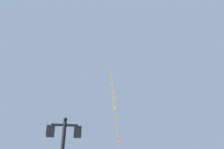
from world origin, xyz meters
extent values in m
sphere|color=black|center=(-1.69, 7.16, 4.73)|extent=(0.16, 0.16, 0.16)
cube|color=black|center=(-1.69, 7.16, 4.50)|extent=(1.02, 0.08, 0.08)
cube|color=black|center=(-2.19, 7.16, 4.25)|extent=(0.28, 0.28, 0.40)
cube|color=beige|center=(-2.19, 7.16, 4.25)|extent=(0.19, 0.19, 0.30)
cube|color=black|center=(-1.18, 7.16, 4.25)|extent=(0.28, 0.28, 0.40)
cube|color=beige|center=(-1.18, 7.16, 4.25)|extent=(0.19, 0.19, 0.30)
cylinder|color=silver|center=(2.36, 21.24, 7.05)|extent=(0.03, 1.03, 1.53)
cylinder|color=silver|center=(2.37, 22.25, 8.57)|extent=(0.03, 1.03, 1.53)
cylinder|color=silver|center=(2.39, 23.27, 10.08)|extent=(0.03, 1.03, 1.53)
cylinder|color=silver|center=(2.40, 24.28, 11.59)|extent=(0.03, 1.03, 1.53)
cylinder|color=silver|center=(2.41, 25.30, 13.11)|extent=(0.03, 1.03, 1.53)
cylinder|color=silver|center=(2.43, 26.32, 14.62)|extent=(0.03, 1.03, 1.53)
cylinder|color=silver|center=(2.44, 27.33, 16.14)|extent=(0.03, 1.03, 1.53)
cylinder|color=silver|center=(2.45, 28.35, 17.65)|extent=(0.03, 1.03, 1.53)
cylinder|color=silver|center=(2.47, 29.36, 19.17)|extent=(0.03, 1.03, 1.53)
cube|color=orange|center=(2.37, 21.74, 7.81)|extent=(0.39, 0.09, 0.40)
cylinder|color=orange|center=(2.37, 21.74, 7.53)|extent=(0.02, 0.05, 0.23)
cube|color=orange|center=(2.38, 22.76, 9.32)|extent=(0.40, 0.05, 0.40)
cylinder|color=orange|center=(2.38, 22.76, 9.05)|extent=(0.02, 0.02, 0.22)
cube|color=orange|center=(2.39, 23.78, 10.84)|extent=(0.39, 0.08, 0.40)
cylinder|color=orange|center=(2.39, 23.78, 10.53)|extent=(0.02, 0.03, 0.29)
cube|color=orange|center=(2.41, 24.79, 12.35)|extent=(0.40, 0.06, 0.40)
cylinder|color=orange|center=(2.41, 24.79, 12.04)|extent=(0.02, 0.06, 0.30)
cube|color=orange|center=(2.42, 25.81, 13.87)|extent=(0.40, 0.02, 0.40)
cylinder|color=orange|center=(2.42, 25.81, 13.59)|extent=(0.02, 0.04, 0.24)
cube|color=orange|center=(2.43, 26.82, 15.38)|extent=(0.40, 0.02, 0.40)
cylinder|color=orange|center=(2.43, 26.82, 15.07)|extent=(0.02, 0.03, 0.31)
cube|color=orange|center=(2.45, 27.84, 16.89)|extent=(0.40, 0.05, 0.40)
cylinder|color=orange|center=(2.45, 27.84, 16.58)|extent=(0.02, 0.06, 0.31)
cube|color=orange|center=(2.46, 28.86, 18.41)|extent=(0.40, 0.05, 0.40)
cylinder|color=orange|center=(2.46, 28.86, 18.16)|extent=(0.02, 0.04, 0.19)
cube|color=orange|center=(2.47, 29.87, 19.92)|extent=(0.40, 0.02, 0.40)
cylinder|color=orange|center=(2.47, 29.87, 19.64)|extent=(0.02, 0.02, 0.25)
camera|label=1|loc=(-0.88, -2.08, 1.64)|focal=38.99mm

